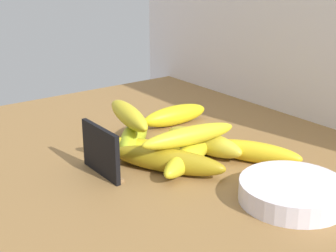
% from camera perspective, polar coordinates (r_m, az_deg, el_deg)
% --- Properties ---
extents(counter_top, '(1.10, 0.76, 0.03)m').
position_cam_1_polar(counter_top, '(0.85, 1.69, -5.91)').
color(counter_top, olive).
rests_on(counter_top, ground).
extents(chalkboard_sign, '(0.11, 0.02, 0.08)m').
position_cam_1_polar(chalkboard_sign, '(0.82, -7.78, -3.10)').
color(chalkboard_sign, black).
rests_on(chalkboard_sign, counter_top).
extents(fruit_bowl, '(0.16, 0.16, 0.03)m').
position_cam_1_polar(fruit_bowl, '(0.76, 14.29, -7.42)').
color(fruit_bowl, white).
rests_on(fruit_bowl, counter_top).
extents(banana_0, '(0.17, 0.16, 0.04)m').
position_cam_1_polar(banana_0, '(0.94, -3.98, -1.15)').
color(banana_0, '#B1C624').
rests_on(banana_0, counter_top).
extents(banana_1, '(0.18, 0.07, 0.04)m').
position_cam_1_polar(banana_1, '(0.91, 4.13, -1.83)').
color(banana_1, gold).
rests_on(banana_1, counter_top).
extents(banana_2, '(0.20, 0.14, 0.04)m').
position_cam_1_polar(banana_2, '(0.83, -0.05, -4.01)').
color(banana_2, '#A38817').
rests_on(banana_2, counter_top).
extents(banana_3, '(0.11, 0.17, 0.04)m').
position_cam_1_polar(banana_3, '(0.85, 2.34, -3.54)').
color(banana_3, gold).
rests_on(banana_3, counter_top).
extents(banana_4, '(0.16, 0.15, 0.03)m').
position_cam_1_polar(banana_4, '(0.89, -4.27, -2.48)').
color(banana_4, yellow).
rests_on(banana_4, counter_top).
extents(banana_5, '(0.17, 0.11, 0.04)m').
position_cam_1_polar(banana_5, '(0.88, 9.95, -2.97)').
color(banana_5, yellow).
rests_on(banana_5, counter_top).
extents(banana_6, '(0.04, 0.16, 0.04)m').
position_cam_1_polar(banana_6, '(1.05, 0.83, 1.26)').
color(banana_6, yellow).
rests_on(banana_6, counter_top).
extents(banana_7, '(0.05, 0.19, 0.03)m').
position_cam_1_polar(banana_7, '(0.84, 2.49, -1.13)').
color(banana_7, yellow).
rests_on(banana_7, banana_3).
extents(banana_8, '(0.18, 0.07, 0.04)m').
position_cam_1_polar(banana_8, '(0.93, -4.60, 1.27)').
color(banana_8, gold).
rests_on(banana_8, banana_0).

